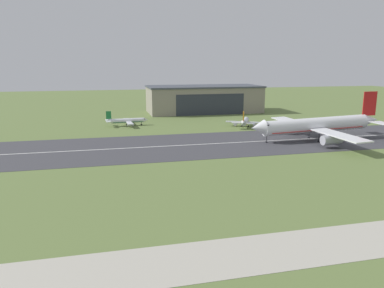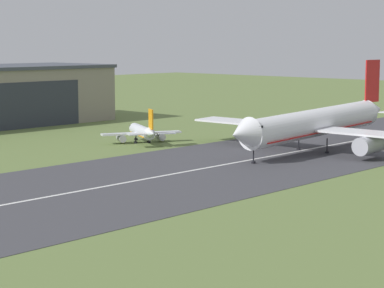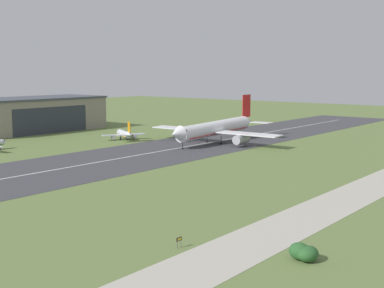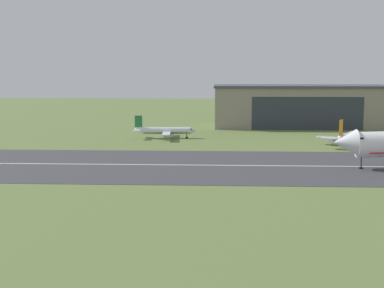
% 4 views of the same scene
% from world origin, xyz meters
% --- Properties ---
extents(runway_strip, '(481.75, 44.26, 0.06)m').
position_xyz_m(runway_strip, '(0.00, 116.02, 0.03)').
color(runway_strip, '#3D3D42').
rests_on(runway_strip, ground_plane).
extents(runway_centreline, '(433.57, 0.70, 0.01)m').
position_xyz_m(runway_centreline, '(0.00, 116.02, 0.07)').
color(runway_centreline, silver).
rests_on(runway_centreline, runway_strip).
extents(hangar_building, '(69.00, 29.95, 16.17)m').
position_xyz_m(hangar_building, '(68.44, 206.84, 8.10)').
color(hangar_building, gray).
rests_on(hangar_building, ground_plane).
extents(airplane_parked_west, '(17.54, 18.64, 8.28)m').
position_xyz_m(airplane_parked_west, '(72.79, 149.17, 2.54)').
color(airplane_parked_west, silver).
rests_on(airplane_parked_west, ground_plane).
extents(airplane_parked_east, '(20.58, 19.44, 7.37)m').
position_xyz_m(airplane_parked_east, '(18.49, 165.74, 2.39)').
color(airplane_parked_east, silver).
rests_on(airplane_parked_east, ground_plane).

